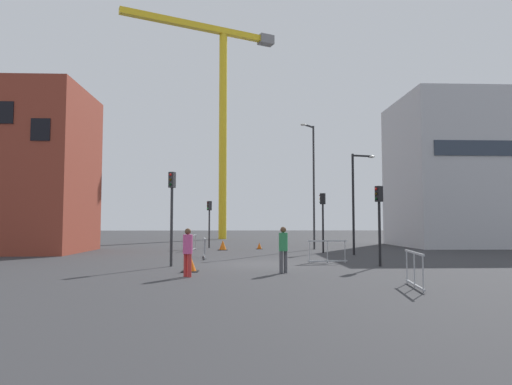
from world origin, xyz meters
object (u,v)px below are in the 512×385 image
Objects in this scene: traffic_light_far at (209,216)px; pedestrian_waiting at (283,246)px; traffic_light_median at (323,212)px; traffic_light_near at (379,212)px; traffic_cone_on_verge at (223,245)px; traffic_light_verge at (172,203)px; traffic_cone_striped at (259,246)px; pedestrian_walking at (188,249)px; traffic_cone_by_barrier at (190,264)px; construction_crane at (220,97)px; streetlamp_tall at (313,178)px; streetlamp_short at (356,194)px.

pedestrian_waiting is at bearing -76.88° from traffic_light_far.
traffic_light_median is 1.06× the size of traffic_light_near.
traffic_light_median is 7.44m from traffic_cone_on_verge.
traffic_cone_striped is (4.48, 12.40, -2.58)m from traffic_light_verge.
pedestrian_waiting reaches higher than pedestrian_walking.
traffic_cone_striped is (3.71, -1.65, -2.18)m from traffic_light_far.
traffic_light_near is 5.32× the size of traffic_cone_by_barrier.
construction_crane is 2.78× the size of streetlamp_tall.
streetlamp_short is at bearing 43.80° from traffic_cone_by_barrier.
pedestrian_walking is 2.52× the size of traffic_cone_on_verge.
traffic_light_near is (0.93, -12.22, -2.68)m from streetlamp_tall.
traffic_cone_striped is (-4.75, 12.71, -2.20)m from traffic_light_near.
traffic_cone_on_verge is at bearing 155.49° from traffic_light_median.
streetlamp_short is 8.77× the size of traffic_cone_on_verge.
streetlamp_short reaches higher than traffic_cone_on_verge.
streetlamp_short reaches higher than traffic_light_far.
traffic_cone_by_barrier is (0.29, -16.16, -2.08)m from traffic_light_far.
streetlamp_short is at bearing -72.68° from streetlamp_tall.
traffic_light_near reaches higher than traffic_cone_by_barrier.
construction_crane is at bearing 108.35° from traffic_light_median.
streetlamp_short reaches higher than traffic_light_verge.
construction_crane is 37.04m from traffic_cone_by_barrier.
traffic_light_verge is (-10.00, -6.46, -0.80)m from streetlamp_short.
streetlamp_tall reaches higher than traffic_cone_on_verge.
construction_crane is at bearing 101.12° from traffic_cone_striped.
traffic_light_far is 17.96m from pedestrian_walking.
traffic_light_verge is 2.42× the size of pedestrian_walking.
pedestrian_waiting is 14.44m from traffic_cone_on_verge.
traffic_light_far is 2.04× the size of pedestrian_walking.
traffic_cone_by_barrier is at bearing 169.61° from pedestrian_waiting.
traffic_light_near is at bearing -1.94° from traffic_light_verge.
traffic_cone_on_verge is (1.12, -19.90, -16.05)m from construction_crane.
traffic_cone_by_barrier is (-8.94, -8.57, -3.29)m from streetlamp_short.
streetlamp_short is 12.88× the size of traffic_cone_striped.
streetlamp_tall is 5.90m from streetlamp_short.
construction_crane is 6.55× the size of traffic_light_median.
pedestrian_walking is (-7.20, -12.28, -1.54)m from traffic_light_median.
streetlamp_tall is 1.48× the size of streetlamp_short.
traffic_cone_by_barrier is at bearing -89.51° from construction_crane.
traffic_light_verge is 3.43m from traffic_cone_by_barrier.
traffic_light_far is at bearing 164.17° from streetlamp_tall.
traffic_light_far is at bearing 143.41° from traffic_light_median.
traffic_light_far is (-9.23, 7.58, -1.20)m from streetlamp_short.
streetlamp_tall is at bearing 94.36° from traffic_light_near.
pedestrian_walking reaches higher than traffic_cone_striped.
traffic_light_median is at bearing -24.51° from traffic_cone_on_verge.
traffic_light_median is (0.05, -3.49, -2.54)m from streetlamp_tall.
traffic_light_near is (-0.77, -6.77, -1.18)m from streetlamp_short.
traffic_cone_on_verge is (-2.59, -1.04, 0.11)m from traffic_cone_striped.
traffic_cone_striped is at bearing 90.80° from pedestrian_waiting.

